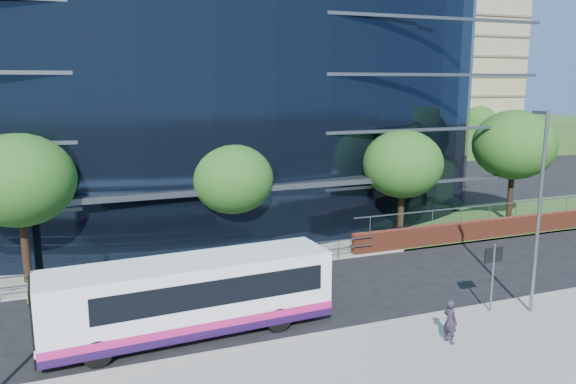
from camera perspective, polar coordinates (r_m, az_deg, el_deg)
name	(u,v)px	position (r m, az deg, el deg)	size (l,w,h in m)	color
ground	(372,316)	(23.18, 8.49, -12.36)	(200.00, 200.00, 0.00)	black
pavement_near	(450,374)	(19.43, 16.14, -17.34)	(80.00, 8.00, 0.15)	gray
kerb	(385,324)	(22.37, 9.79, -13.08)	(80.00, 0.25, 0.16)	gray
yellow_line_outer	(382,324)	(22.55, 9.52, -13.07)	(80.00, 0.08, 0.01)	gold
yellow_line_inner	(380,322)	(22.67, 9.32, -12.93)	(80.00, 0.08, 0.01)	gold
far_forecourt	(173,254)	(31.13, -11.63, -6.18)	(50.00, 8.00, 0.10)	gray
glass_office	(172,99)	(39.82, -11.66, 9.19)	(44.00, 23.10, 16.00)	black
guard_railings	(144,267)	(26.86, -14.46, -7.39)	(24.00, 0.05, 1.10)	slate
apartment_block	(371,69)	(86.86, 8.42, 12.29)	(60.00, 42.00, 30.00)	#2D511E
street_sign	(493,263)	(23.74, 20.13, -6.83)	(0.85, 0.09, 2.80)	slate
tree_far_a	(19,180)	(27.81, -25.65, 1.07)	(4.95, 4.95, 6.98)	black
tree_far_b	(232,179)	(29.36, -5.67, 1.31)	(4.29, 4.29, 6.05)	black
tree_far_c	(403,164)	(32.95, 11.58, 2.78)	(4.62, 4.62, 6.51)	black
tree_far_d	(514,145)	(39.19, 21.99, 4.46)	(5.28, 5.28, 7.44)	black
tree_dist_e	(382,122)	(68.09, 9.55, 7.07)	(4.62, 4.62, 6.51)	black
tree_dist_f	(480,120)	(79.02, 18.89, 6.93)	(4.29, 4.29, 6.05)	black
streetlight_east	(539,207)	(23.77, 24.15, -1.39)	(0.15, 0.77, 8.00)	slate
city_bus	(193,296)	(21.14, -9.65, -10.35)	(10.65, 3.00, 2.85)	white
pedestrian	(450,321)	(20.97, 16.14, -12.50)	(0.58, 0.38, 1.59)	#2B2132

